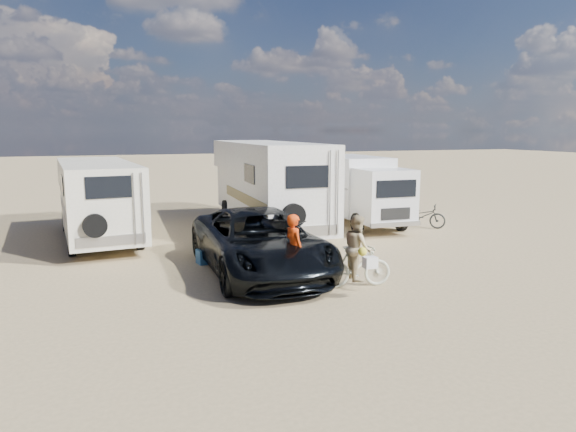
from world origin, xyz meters
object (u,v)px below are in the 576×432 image
object	(u,v)px
rider_woman	(357,255)
bike_man	(294,268)
bike_parked	(422,216)
bike_woman	(357,266)
dark_suv	(260,242)
crate	(280,251)
rv_main	(267,186)
rider_man	(294,256)
rv_left	(98,201)
cooler	(206,256)
box_truck	(360,191)

from	to	relation	value
rider_woman	bike_man	bearing A→B (deg)	87.10
bike_man	bike_parked	size ratio (longest dim) A/B	1.11
bike_woman	rider_woman	bearing A→B (deg)	-170.86
bike_man	bike_woman	size ratio (longest dim) A/B	1.17
dark_suv	crate	bearing A→B (deg)	53.80
rv_main	bike_man	xyz separation A→B (m)	(-1.75, -7.28, -1.09)
rv_main	rider_man	distance (m)	7.53
rv_left	bike_woman	distance (m)	9.52
rv_main	bike_man	size ratio (longest dim) A/B	4.41
bike_woman	bike_parked	world-z (taller)	bike_woman
rider_man	crate	size ratio (longest dim) A/B	3.72
cooler	crate	distance (m)	2.13
rv_main	cooler	bearing A→B (deg)	-124.46
rider_man	crate	bearing A→B (deg)	-23.56
rider_woman	cooler	xyz separation A→B (m)	(-2.85, 3.35, -0.56)
dark_suv	cooler	xyz separation A→B (m)	(-1.09, 1.43, -0.61)
box_truck	dark_suv	xyz separation A→B (m)	(-5.67, -5.30, -0.49)
bike_woman	bike_parked	distance (m)	8.19
rider_man	rider_woman	bearing A→B (deg)	-112.02
rv_main	bike_parked	bearing A→B (deg)	-16.00
rv_main	bike_parked	xyz separation A→B (m)	(5.48, -1.80, -1.14)
rv_left	bike_man	world-z (taller)	rv_left
bike_man	bike_parked	xyz separation A→B (m)	(7.23, 5.49, -0.05)
bike_man	rider_man	world-z (taller)	rider_man
rv_left	bike_woman	xyz separation A→B (m)	(5.56, -7.69, -0.80)
rider_woman	rider_man	bearing A→B (deg)	87.10
rider_man	rider_woman	world-z (taller)	rider_man
box_truck	crate	xyz separation A→B (m)	(-4.63, -3.93, -1.13)
dark_suv	bike_man	size ratio (longest dim) A/B	3.04
dark_suv	cooler	size ratio (longest dim) A/B	11.78
box_truck	rider_woman	bearing A→B (deg)	-115.67
box_truck	cooler	world-z (taller)	box_truck
rv_left	bike_woman	world-z (taller)	rv_left
rv_main	bike_woman	xyz separation A→B (m)	(-0.30, -7.59, -1.10)
rider_man	cooler	size ratio (longest dim) A/B	3.20
bike_man	cooler	distance (m)	3.36
dark_suv	bike_woman	bearing A→B (deg)	-46.82
bike_parked	bike_man	bearing A→B (deg)	169.52
crate	bike_parked	bearing A→B (deg)	20.98
bike_woman	crate	distance (m)	3.39
dark_suv	bike_man	distance (m)	1.68
bike_man	crate	size ratio (longest dim) A/B	4.51
bike_man	crate	world-z (taller)	bike_man
box_truck	rider_man	distance (m)	8.76
rider_man	crate	distance (m)	3.14
rider_man	bike_parked	xyz separation A→B (m)	(7.23, 5.49, -0.33)
bike_woman	rider_woman	xyz separation A→B (m)	(0.00, -0.00, 0.27)
dark_suv	cooler	distance (m)	1.89
bike_woman	box_truck	bearing A→B (deg)	-19.26
bike_man	cooler	xyz separation A→B (m)	(-1.40, 3.04, -0.30)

